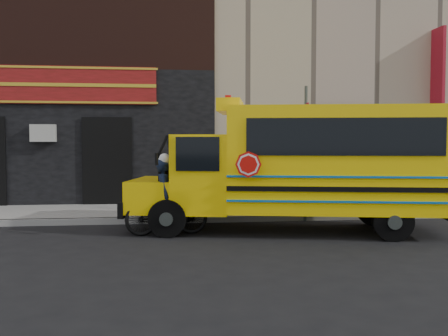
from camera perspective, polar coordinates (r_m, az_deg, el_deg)
ground at (r=9.99m, az=2.05°, el=-8.52°), size 120.00×120.00×0.00m
curb at (r=12.52m, az=0.22°, el=-5.82°), size 40.00×0.20×0.15m
sidewalk at (r=13.99m, az=-0.53°, el=-4.89°), size 40.00×3.00×0.15m
building at (r=20.60m, az=-2.65°, el=14.56°), size 20.00×10.70×12.00m
school_bus at (r=11.20m, az=8.84°, el=0.48°), size 7.19×3.49×2.92m
sign_pole at (r=12.65m, az=9.33°, el=2.34°), size 0.07×0.30×3.39m
bicycle at (r=10.78m, az=-6.55°, el=-4.80°), size 1.84×0.76×1.07m
cyclist at (r=10.67m, az=-6.80°, el=-3.47°), size 0.39×0.58×1.59m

